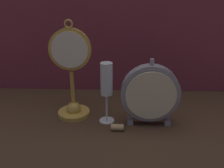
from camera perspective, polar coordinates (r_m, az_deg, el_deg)
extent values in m
plane|color=#422D1E|center=(0.86, -0.22, -9.68)|extent=(4.00, 4.00, 0.00)
cube|color=brown|center=(1.06, 0.56, 18.16)|extent=(1.43, 0.01, 0.77)
cylinder|color=gold|center=(0.94, -8.67, -6.56)|extent=(0.12, 0.12, 0.02)
sphere|color=gold|center=(0.93, -8.73, -5.58)|extent=(0.05, 0.05, 0.05)
cylinder|color=gold|center=(0.90, -8.97, -1.75)|extent=(0.01, 0.01, 0.16)
cylinder|color=gold|center=(0.85, -9.57, 7.82)|extent=(0.14, 0.02, 0.14)
cylinder|color=silver|center=(0.84, -9.71, 7.66)|extent=(0.12, 0.00, 0.12)
torus|color=gold|center=(0.84, -9.93, 13.39)|extent=(0.03, 0.01, 0.03)
cube|color=gray|center=(0.88, 4.17, -8.41)|extent=(0.02, 0.03, 0.02)
cube|color=gray|center=(0.89, 12.43, -8.40)|extent=(0.02, 0.03, 0.02)
cylinder|color=gray|center=(0.84, 8.72, -2.07)|extent=(0.20, 0.04, 0.20)
cylinder|color=beige|center=(0.82, 8.87, -2.66)|extent=(0.17, 0.00, 0.17)
cylinder|color=gray|center=(0.80, 9.16, 5.01)|extent=(0.01, 0.01, 0.02)
cylinder|color=silver|center=(0.89, -1.19, -8.25)|extent=(0.05, 0.05, 0.01)
cylinder|color=silver|center=(0.87, -1.21, -5.29)|extent=(0.01, 0.01, 0.10)
cylinder|color=white|center=(0.83, -1.27, 1.17)|extent=(0.04, 0.04, 0.11)
cylinder|color=beige|center=(0.83, -1.26, -0.08)|extent=(0.04, 0.04, 0.07)
cylinder|color=tan|center=(0.84, 1.19, -9.89)|extent=(0.04, 0.02, 0.02)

